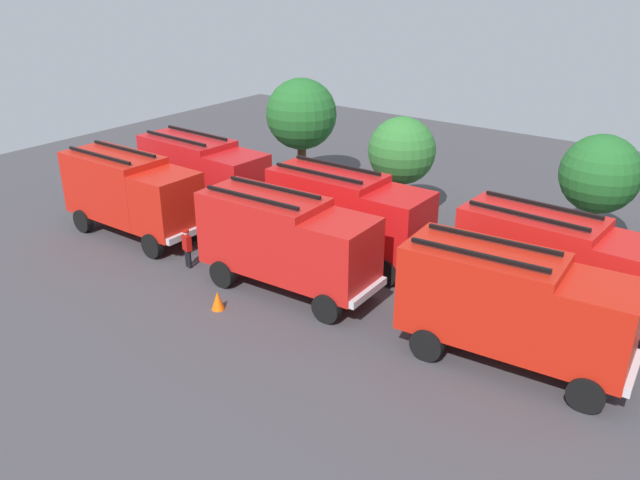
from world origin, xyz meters
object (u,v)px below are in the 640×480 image
at_px(firefighter_1, 365,205).
at_px(tree_1, 402,151).
at_px(fire_truck_4, 348,212).
at_px(firefighter_0, 187,247).
at_px(fire_truck_0, 131,191).
at_px(fire_truck_5, 558,261).
at_px(fire_truck_3, 203,172).
at_px(traffic_cone_0, 218,300).
at_px(tree_0, 301,114).
at_px(fire_truck_2, 513,303).
at_px(fire_truck_1, 286,239).
at_px(tree_2, 600,175).

distance_m(firefighter_1, tree_1, 3.12).
relative_size(fire_truck_4, firefighter_0, 4.32).
xyz_separation_m(fire_truck_0, fire_truck_5, (18.14, 4.12, 0.00)).
bearing_deg(tree_1, fire_truck_3, -147.79).
bearing_deg(traffic_cone_0, fire_truck_4, 78.70).
bearing_deg(tree_0, fire_truck_2, -32.10).
relative_size(tree_1, traffic_cone_0, 7.10).
bearing_deg(fire_truck_3, fire_truck_4, 0.14).
relative_size(fire_truck_3, firefighter_0, 4.37).
distance_m(firefighter_1, tree_0, 7.38).
distance_m(fire_truck_1, tree_1, 9.44).
bearing_deg(fire_truck_1, firefighter_1, 97.64).
xyz_separation_m(fire_truck_1, fire_truck_5, (8.93, 4.18, 0.00)).
bearing_deg(fire_truck_1, fire_truck_4, 84.06).
height_order(fire_truck_3, fire_truck_5, same).
xyz_separation_m(fire_truck_2, fire_truck_4, (-8.60, 3.53, 0.00)).
xyz_separation_m(fire_truck_2, fire_truck_3, (-17.56, 3.85, 0.00)).
relative_size(fire_truck_2, tree_2, 1.41).
bearing_deg(fire_truck_4, tree_2, 40.54).
distance_m(firefighter_0, firefighter_1, 9.15).
bearing_deg(fire_truck_1, tree_0, 122.93).
distance_m(fire_truck_0, tree_1, 12.84).
relative_size(fire_truck_2, tree_0, 1.22).
xyz_separation_m(fire_truck_2, traffic_cone_0, (-9.90, -3.01, -1.80)).
distance_m(fire_truck_1, fire_truck_5, 9.86).
relative_size(fire_truck_4, tree_0, 1.20).
bearing_deg(traffic_cone_0, fire_truck_3, 138.15).
xyz_separation_m(fire_truck_4, firefighter_1, (-1.59, 3.86, -1.21)).
xyz_separation_m(fire_truck_0, fire_truck_2, (18.04, 0.21, 0.00)).
bearing_deg(fire_truck_0, fire_truck_4, 21.43).
bearing_deg(tree_1, traffic_cone_0, -93.03).
bearing_deg(tree_1, fire_truck_5, -28.90).
relative_size(fire_truck_0, tree_0, 1.20).
relative_size(tree_2, traffic_cone_0, 7.34).
bearing_deg(fire_truck_1, fire_truck_3, 152.27).
height_order(fire_truck_4, fire_truck_5, same).
bearing_deg(tree_1, tree_0, 170.80).
bearing_deg(fire_truck_2, firefighter_1, 139.77).
xyz_separation_m(fire_truck_2, fire_truck_5, (0.10, 3.90, 0.00)).
bearing_deg(fire_truck_5, fire_truck_3, -177.63).
bearing_deg(fire_truck_2, fire_truck_4, 153.39).
relative_size(fire_truck_1, tree_1, 1.44).
relative_size(firefighter_1, tree_2, 0.32).
bearing_deg(tree_0, tree_1, -9.20).
height_order(fire_truck_0, fire_truck_3, same).
relative_size(fire_truck_4, tree_2, 1.38).
distance_m(fire_truck_1, traffic_cone_0, 3.44).
xyz_separation_m(fire_truck_4, traffic_cone_0, (-1.31, -6.54, -1.80)).
bearing_deg(firefighter_1, fire_truck_3, 33.46).
distance_m(fire_truck_2, tree_0, 19.30).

